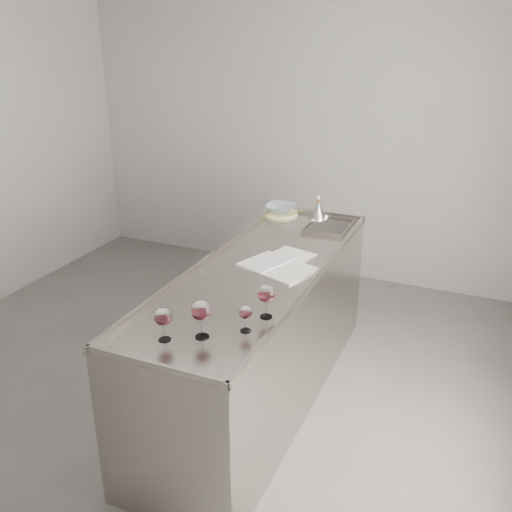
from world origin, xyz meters
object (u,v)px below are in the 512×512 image
at_px(counter, 259,335).
at_px(wine_glass_right, 266,295).
at_px(wine_glass_small, 245,313).
at_px(notebook, 278,267).
at_px(ceramic_bowl, 281,208).
at_px(wine_funnel, 318,212).
at_px(wine_glass_middle, 201,311).
at_px(wine_glass_left, 163,317).

distance_m(counter, wine_glass_right, 0.86).
relative_size(wine_glass_small, notebook, 0.27).
distance_m(counter, ceramic_bowl, 1.23).
height_order(counter, ceramic_bowl, ceramic_bowl).
distance_m(counter, wine_glass_small, 0.95).
distance_m(counter, notebook, 0.49).
relative_size(wine_glass_small, wine_funnel, 0.70).
xyz_separation_m(counter, wine_funnel, (0.04, 1.08, 0.53)).
distance_m(counter, wine_glass_middle, 1.06).
xyz_separation_m(wine_glass_left, notebook, (0.19, 1.03, -0.12)).
xyz_separation_m(notebook, wine_funnel, (-0.06, 1.01, 0.06)).
bearing_deg(wine_glass_left, ceramic_bowl, 95.23).
relative_size(wine_glass_middle, notebook, 0.38).
xyz_separation_m(counter, wine_glass_small, (0.24, -0.73, 0.57)).
relative_size(wine_glass_right, notebook, 0.35).
bearing_deg(ceramic_bowl, wine_glass_left, -84.77).
xyz_separation_m(wine_glass_middle, wine_glass_right, (0.21, 0.31, -0.01)).
bearing_deg(wine_glass_right, wine_glass_left, -131.48).
bearing_deg(notebook, wine_glass_small, -60.18).
bearing_deg(ceramic_bowl, notebook, -69.73).
bearing_deg(notebook, counter, -126.16).
distance_m(wine_glass_left, wine_glass_right, 0.55).
distance_m(wine_glass_right, wine_glass_small, 0.18).
bearing_deg(counter, notebook, 33.86).
height_order(counter, wine_glass_middle, wine_glass_middle).
bearing_deg(wine_glass_small, counter, 108.04).
relative_size(counter, wine_glass_left, 13.97).
bearing_deg(wine_glass_middle, wine_glass_right, 56.35).
relative_size(counter, wine_glass_right, 13.19).
xyz_separation_m(wine_glass_small, notebook, (-0.14, 0.79, -0.09)).
xyz_separation_m(ceramic_bowl, wine_funnel, (0.31, 0.00, 0.01)).
height_order(counter, wine_glass_left, wine_glass_left).
bearing_deg(wine_glass_middle, ceramic_bowl, 99.95).
height_order(wine_glass_left, notebook, wine_glass_left).
relative_size(ceramic_bowl, wine_funnel, 1.17).
height_order(wine_glass_middle, wine_glass_small, wine_glass_middle).
distance_m(wine_glass_middle, wine_funnel, 1.95).
relative_size(wine_glass_left, notebook, 0.33).
bearing_deg(wine_glass_small, ceramic_bowl, 105.82).
bearing_deg(wine_glass_small, wine_glass_right, 77.65).
height_order(wine_glass_left, wine_glass_middle, wine_glass_middle).
bearing_deg(ceramic_bowl, wine_glass_small, -74.18).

